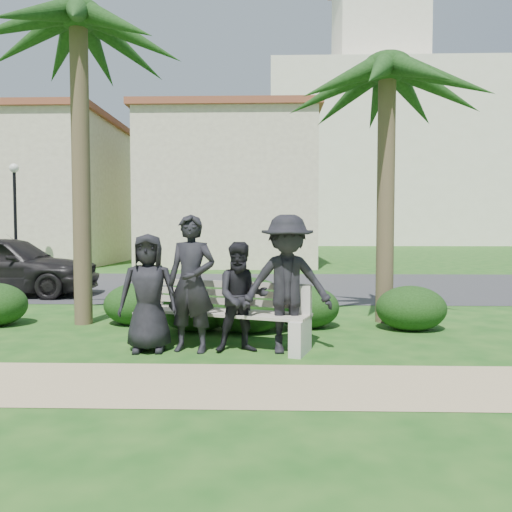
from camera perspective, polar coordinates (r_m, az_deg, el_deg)
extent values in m
plane|color=#164A15|center=(7.49, -5.85, -10.21)|extent=(160.00, 160.00, 0.00)
cube|color=tan|center=(5.77, -8.25, -14.26)|extent=(30.00, 1.60, 0.01)
cube|color=#2D2D30|center=(15.35, -1.96, -3.39)|extent=(160.00, 8.00, 0.01)
cube|color=#C4B893|center=(28.42, -25.67, 6.32)|extent=(10.00, 8.00, 7.00)
cube|color=brown|center=(28.88, -25.83, 13.56)|extent=(10.40, 8.40, 0.30)
cube|color=#C4B893|center=(25.37, -2.82, 7.04)|extent=(8.00, 8.00, 7.00)
cube|color=brown|center=(25.88, -2.84, 15.13)|extent=(8.40, 8.40, 0.30)
cube|color=#EEE2C7|center=(64.12, 13.58, 10.35)|extent=(26.00, 18.00, 20.00)
cube|color=#EEE2C7|center=(68.06, 13.76, 23.82)|extent=(10.00, 10.00, 12.00)
cylinder|color=black|center=(21.66, -25.79, 3.47)|extent=(0.12, 0.12, 4.00)
sphere|color=white|center=(21.79, -25.92, 9.02)|extent=(0.36, 0.36, 0.36)
cube|color=gray|center=(7.35, -4.15, -6.56)|extent=(2.66, 1.40, 0.04)
cube|color=gray|center=(7.57, -3.96, -4.21)|extent=(2.48, 0.88, 0.30)
cube|color=beige|center=(7.62, -13.37, -8.21)|extent=(0.36, 0.62, 0.48)
cube|color=beige|center=(7.38, 5.40, -8.51)|extent=(0.36, 0.62, 0.48)
imported|color=black|center=(7.16, -12.21, -4.13)|extent=(0.86, 0.61, 1.66)
imported|color=black|center=(7.04, -7.40, -3.12)|extent=(0.79, 0.61, 1.92)
imported|color=black|center=(6.98, -1.64, -4.72)|extent=(0.84, 0.71, 1.54)
imported|color=black|center=(6.93, 3.59, -3.21)|extent=(1.27, 0.77, 1.92)
ellipsoid|color=black|center=(9.35, -13.50, -5.24)|extent=(1.18, 0.97, 0.77)
ellipsoid|color=black|center=(8.61, -6.83, -5.55)|extent=(1.32, 1.09, 0.86)
ellipsoid|color=black|center=(8.44, -0.98, -5.43)|extent=(1.45, 1.20, 0.94)
ellipsoid|color=black|center=(8.84, 5.76, -5.68)|extent=(1.16, 0.96, 0.76)
ellipsoid|color=black|center=(8.99, 17.30, -5.58)|extent=(1.19, 0.99, 0.78)
cylinder|color=brown|center=(9.60, -19.37, 9.09)|extent=(0.32, 0.32, 5.51)
cylinder|color=brown|center=(9.52, 14.60, 6.65)|extent=(0.32, 0.32, 4.66)
imported|color=black|center=(14.51, -26.77, -0.93)|extent=(4.70, 1.93, 1.59)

